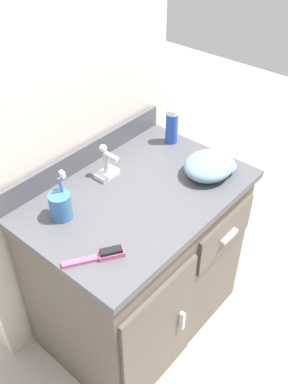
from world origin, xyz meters
TOP-DOWN VIEW (x-y plane):
  - ground_plane at (0.00, 0.00)m, footprint 6.00×6.00m
  - wall_back at (0.00, 0.33)m, footprint 1.03×0.08m
  - vanity at (-0.00, -0.00)m, footprint 0.85×0.59m
  - backsplash at (0.00, 0.28)m, footprint 0.85×0.02m
  - sink_faucet at (0.00, 0.16)m, footprint 0.09×0.09m
  - toothbrush_cup at (-0.27, 0.11)m, footprint 0.08×0.08m
  - shaving_cream_can at (0.36, 0.13)m, footprint 0.05×0.05m
  - hairbrush at (-0.31, -0.13)m, footprint 0.18×0.13m
  - hand_towel at (0.27, -0.13)m, footprint 0.22×0.18m

SIDE VIEW (x-z plane):
  - ground_plane at x=0.00m, z-range 0.00..0.00m
  - vanity at x=0.00m, z-range 0.02..0.78m
  - hairbrush at x=-0.31m, z-range 0.76..0.78m
  - hand_towel at x=0.27m, z-range 0.76..0.84m
  - backsplash at x=0.00m, z-range 0.76..0.85m
  - sink_faucet at x=0.00m, z-range 0.74..0.88m
  - toothbrush_cup at x=-0.27m, z-range 0.72..0.90m
  - shaving_cream_can at x=0.36m, z-range 0.76..0.91m
  - wall_back at x=0.00m, z-range 0.00..2.20m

